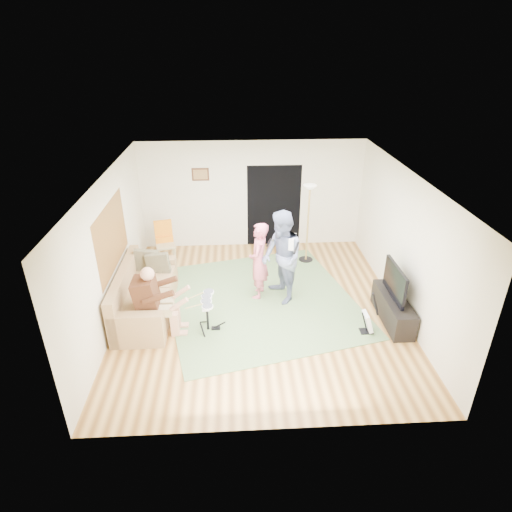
{
  "coord_description": "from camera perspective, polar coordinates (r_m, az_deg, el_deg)",
  "views": [
    {
      "loc": [
        -0.48,
        -7.16,
        4.82
      ],
      "look_at": [
        -0.06,
        0.3,
        1.02
      ],
      "focal_mm": 30.0,
      "sensor_mm": 36.0,
      "label": 1
    }
  ],
  "objects": [
    {
      "name": "drum_kit",
      "position": [
        7.93,
        -6.49,
        -7.93
      ],
      "size": [
        0.38,
        0.68,
        0.7
      ],
      "color": "black",
      "rests_on": "floor"
    },
    {
      "name": "sofa",
      "position": [
        8.64,
        -14.99,
        -5.51
      ],
      "size": [
        0.95,
        2.3,
        0.93
      ],
      "color": "#9D7A4E",
      "rests_on": "floor"
    },
    {
      "name": "picture_frame",
      "position": [
        10.59,
        -7.43,
        10.74
      ],
      "size": [
        0.42,
        0.03,
        0.32
      ],
      "primitive_type": "cube",
      "color": "#3F2314",
      "rests_on": "walls"
    },
    {
      "name": "floor",
      "position": [
        8.64,
        0.49,
        -6.92
      ],
      "size": [
        6.0,
        6.0,
        0.0
      ],
      "primitive_type": "plane",
      "color": "brown",
      "rests_on": "ground"
    },
    {
      "name": "walls",
      "position": [
        7.97,
        0.53,
        1.17
      ],
      "size": [
        5.5,
        6.0,
        2.7
      ],
      "primitive_type": null,
      "color": "beige",
      "rests_on": "floor"
    },
    {
      "name": "television",
      "position": [
        8.25,
        18.05,
        -3.27
      ],
      "size": [
        0.06,
        1.0,
        0.62
      ],
      "primitive_type": "cube",
      "color": "black",
      "rests_on": "tv_cabinet"
    },
    {
      "name": "singer",
      "position": [
        8.63,
        0.36,
        -0.66
      ],
      "size": [
        0.51,
        0.67,
        1.63
      ],
      "primitive_type": "imported",
      "rotation": [
        0.0,
        0.0,
        -1.8
      ],
      "color": "#D45C74",
      "rests_on": "floor"
    },
    {
      "name": "microphone",
      "position": [
        8.47,
        1.72,
        1.79
      ],
      "size": [
        0.06,
        0.06,
        0.24
      ],
      "primitive_type": null,
      "color": "black",
      "rests_on": "singer"
    },
    {
      "name": "dining_chair",
      "position": [
        10.41,
        -11.89,
        1.0
      ],
      "size": [
        0.53,
        0.55,
        1.02
      ],
      "rotation": [
        0.0,
        0.0,
        0.25
      ],
      "color": "tan",
      "rests_on": "floor"
    },
    {
      "name": "guitar_held",
      "position": [
        8.34,
        4.86,
        1.91
      ],
      "size": [
        0.29,
        0.61,
        0.26
      ],
      "primitive_type": null,
      "rotation": [
        0.0,
        0.0,
        -0.3
      ],
      "color": "white",
      "rests_on": "guitarist"
    },
    {
      "name": "torchiere_lamp",
      "position": [
        9.97,
        7.03,
        6.08
      ],
      "size": [
        0.34,
        0.34,
        1.9
      ],
      "color": "black",
      "rests_on": "floor"
    },
    {
      "name": "guitarist",
      "position": [
        8.46,
        3.43,
        -0.24
      ],
      "size": [
        0.96,
        1.1,
        1.91
      ],
      "primitive_type": "imported",
      "rotation": [
        0.0,
        0.0,
        -1.28
      ],
      "color": "slate",
      "rests_on": "floor"
    },
    {
      "name": "doorway",
      "position": [
        10.88,
        2.4,
        6.66
      ],
      "size": [
        2.1,
        0.0,
        2.1
      ],
      "primitive_type": "plane",
      "rotation": [
        1.57,
        0.0,
        0.0
      ],
      "color": "black",
      "rests_on": "walls"
    },
    {
      "name": "window_blinds",
      "position": [
        8.37,
        -18.69,
        2.47
      ],
      "size": [
        0.0,
        2.05,
        2.05
      ],
      "primitive_type": "plane",
      "rotation": [
        1.57,
        0.0,
        1.57
      ],
      "color": "olive",
      "rests_on": "walls"
    },
    {
      "name": "drummer",
      "position": [
        7.91,
        -12.94,
        -6.72
      ],
      "size": [
        0.87,
        0.49,
        1.34
      ],
      "color": "#482514",
      "rests_on": "sofa"
    },
    {
      "name": "guitar_spare",
      "position": [
        8.11,
        14.71,
        -8.41
      ],
      "size": [
        0.31,
        0.27,
        0.85
      ],
      "color": "black",
      "rests_on": "floor"
    },
    {
      "name": "ceiling",
      "position": [
        7.48,
        0.57,
        10.52
      ],
      "size": [
        6.0,
        6.0,
        0.0
      ],
      "primitive_type": "plane",
      "rotation": [
        3.14,
        0.0,
        0.0
      ],
      "color": "white",
      "rests_on": "walls"
    },
    {
      "name": "area_rug",
      "position": [
        8.87,
        0.59,
        -5.89
      ],
      "size": [
        4.47,
        4.57,
        0.02
      ],
      "primitive_type": "cube",
      "rotation": [
        0.0,
        0.0,
        0.23
      ],
      "color": "#587849",
      "rests_on": "floor"
    },
    {
      "name": "tv_cabinet",
      "position": [
        8.57,
        17.79,
        -6.73
      ],
      "size": [
        0.4,
        1.4,
        0.5
      ],
      "primitive_type": "cube",
      "color": "black",
      "rests_on": "floor"
    }
  ]
}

